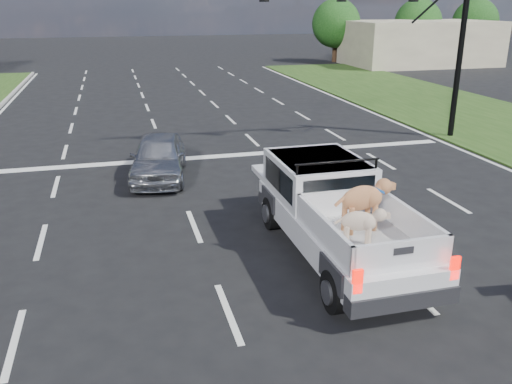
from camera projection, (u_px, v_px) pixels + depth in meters
ground at (322, 300)px, 9.90m from camera, size 160.00×160.00×0.00m
road_markings at (240, 187)px, 15.88m from camera, size 17.75×60.00×0.01m
traffic_signal at (407, 14)px, 19.62m from camera, size 9.11×0.31×7.00m
building_right at (420, 43)px, 45.58m from camera, size 12.00×7.00×3.60m
tree_far_d at (336, 24)px, 47.29m from camera, size 4.20×4.20×5.40m
tree_far_e at (418, 23)px, 49.21m from camera, size 4.20×4.20×5.40m
tree_far_f at (475, 22)px, 50.65m from camera, size 4.20×4.20×5.40m
pickup_truck at (335, 211)px, 11.45m from camera, size 2.11×5.53×2.07m
silver_sedan at (159, 157)px, 16.54m from camera, size 2.18×4.12×1.33m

